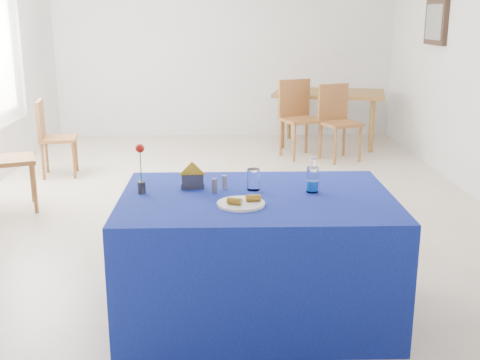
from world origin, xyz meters
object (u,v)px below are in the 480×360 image
at_px(chair_bg_right, 337,117).
at_px(chair_win_b, 51,133).
at_px(blue_table, 256,255).
at_px(water_bottle, 312,180).
at_px(oak_table, 329,97).
at_px(plate, 241,204).
at_px(chair_bg_left, 298,113).

xyz_separation_m(chair_bg_right, chair_win_b, (-3.38, -0.74, -0.05)).
xyz_separation_m(blue_table, chair_bg_right, (1.24, 4.08, 0.17)).
height_order(water_bottle, oak_table, water_bottle).
height_order(plate, oak_table, plate).
relative_size(chair_bg_left, chair_win_b, 1.13).
bearing_deg(oak_table, chair_bg_left, -127.84).
height_order(blue_table, chair_bg_right, chair_bg_right).
height_order(plate, water_bottle, water_bottle).
xyz_separation_m(plate, chair_win_b, (-2.04, 3.53, -0.27)).
distance_m(water_bottle, chair_bg_right, 4.13).
bearing_deg(water_bottle, chair_win_b, 127.05).
distance_m(plate, blue_table, 0.44).
bearing_deg(plate, chair_win_b, 120.05).
height_order(blue_table, chair_win_b, chair_win_b).
bearing_deg(oak_table, water_bottle, -100.99).
bearing_deg(chair_win_b, chair_bg_left, -81.03).
bearing_deg(chair_win_b, plate, -158.76).
distance_m(plate, chair_bg_right, 4.48).
bearing_deg(water_bottle, oak_table, 79.01).
xyz_separation_m(oak_table, chair_bg_left, (-0.52, -0.66, -0.11)).
bearing_deg(chair_win_b, chair_bg_right, -86.41).
xyz_separation_m(plate, oak_table, (1.38, 5.12, -0.09)).
relative_size(water_bottle, chair_bg_left, 0.22).
bearing_deg(chair_bg_left, water_bottle, -117.00).
height_order(oak_table, chair_bg_left, chair_bg_left).
bearing_deg(chair_bg_right, chair_win_b, 170.20).
distance_m(plate, water_bottle, 0.50).
relative_size(plate, chair_bg_left, 0.27).
bearing_deg(chair_bg_right, chair_bg_left, 136.05).
relative_size(oak_table, chair_win_b, 1.92).
height_order(plate, chair_bg_left, chair_bg_left).
distance_m(chair_bg_left, chair_bg_right, 0.51).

